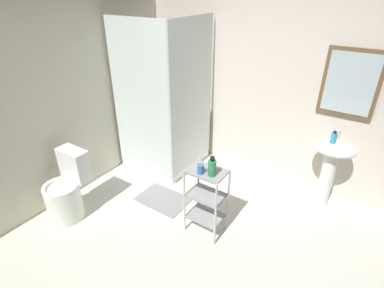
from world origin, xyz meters
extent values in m
cube|color=silver|center=(0.00, 0.00, -0.01)|extent=(4.20, 4.20, 0.02)
cube|color=silver|center=(0.00, 1.85, 1.25)|extent=(4.20, 0.10, 2.50)
cube|color=brown|center=(0.80, 1.78, 1.39)|extent=(0.56, 0.03, 0.72)
cube|color=silver|center=(0.80, 1.76, 1.39)|extent=(0.48, 0.01, 0.64)
cube|color=beige|center=(-1.85, 0.00, 1.25)|extent=(0.10, 4.20, 2.50)
cube|color=white|center=(-1.31, 1.28, 0.05)|extent=(0.90, 0.90, 0.10)
cube|color=silver|center=(-1.31, 0.83, 1.05)|extent=(0.90, 0.02, 1.90)
cube|color=silver|center=(-0.86, 1.28, 1.05)|extent=(0.02, 0.90, 1.90)
cylinder|color=silver|center=(-0.86, 0.83, 1.05)|extent=(0.04, 0.04, 1.90)
cylinder|color=silver|center=(-1.31, 1.28, 0.10)|extent=(0.08, 0.08, 0.00)
cylinder|color=white|center=(0.82, 1.52, 0.34)|extent=(0.15, 0.15, 0.68)
ellipsoid|color=white|center=(0.82, 1.52, 0.75)|extent=(0.46, 0.37, 0.13)
cylinder|color=silver|center=(0.82, 1.64, 0.86)|extent=(0.03, 0.03, 0.10)
cylinder|color=white|center=(-1.48, -0.30, 0.20)|extent=(0.37, 0.37, 0.40)
torus|color=white|center=(-1.48, -0.30, 0.42)|extent=(0.37, 0.37, 0.04)
cube|color=white|center=(-1.48, -0.09, 0.58)|extent=(0.35, 0.17, 0.36)
cylinder|color=silver|center=(-0.27, 0.26, 0.37)|extent=(0.02, 0.02, 0.74)
cylinder|color=silver|center=(0.09, 0.26, 0.37)|extent=(0.02, 0.02, 0.74)
cylinder|color=silver|center=(-0.27, 0.52, 0.37)|extent=(0.02, 0.02, 0.74)
cylinder|color=silver|center=(0.09, 0.52, 0.37)|extent=(0.02, 0.02, 0.74)
cube|color=#99999E|center=(-0.09, 0.39, 0.18)|extent=(0.36, 0.26, 0.02)
cube|color=#99999E|center=(-0.09, 0.39, 0.45)|extent=(0.36, 0.26, 0.02)
cube|color=#99999E|center=(-0.09, 0.39, 0.73)|extent=(0.36, 0.26, 0.02)
cylinder|color=#389ED1|center=(0.79, 1.50, 0.87)|extent=(0.06, 0.06, 0.11)
cylinder|color=black|center=(0.79, 1.50, 0.94)|extent=(0.03, 0.03, 0.02)
cylinder|color=#2F8E57|center=(-0.02, 0.35, 0.82)|extent=(0.08, 0.08, 0.16)
cylinder|color=black|center=(-0.02, 0.35, 0.92)|extent=(0.04, 0.04, 0.04)
cylinder|color=#3870B2|center=(-0.13, 0.32, 0.79)|extent=(0.07, 0.07, 0.09)
cube|color=gray|center=(-0.77, 0.52, 0.01)|extent=(0.60, 0.40, 0.02)
camera|label=1|loc=(1.09, -1.65, 2.30)|focal=27.76mm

